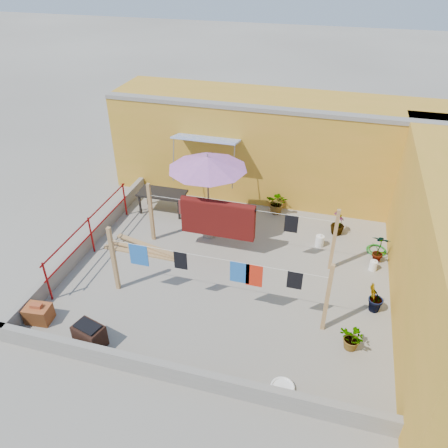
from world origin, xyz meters
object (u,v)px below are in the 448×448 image
(water_jug_b, at_px, (320,241))
(white_basin, at_px, (283,387))
(outdoor_table, at_px, (162,194))
(green_hose, at_px, (376,250))
(water_jug_a, at_px, (373,265))
(brazier, at_px, (90,335))
(plant_back_a, at_px, (278,202))
(patio_umbrella, at_px, (208,163))
(brick_stack, at_px, (39,314))

(water_jug_b, bearing_deg, white_basin, -92.80)
(outdoor_table, bearing_deg, green_hose, -3.28)
(water_jug_a, relative_size, green_hose, 0.57)
(outdoor_table, distance_m, brazier, 5.54)
(brazier, xyz_separation_m, plant_back_a, (2.90, 6.40, 0.09))
(patio_umbrella, bearing_deg, green_hose, 6.27)
(outdoor_table, bearing_deg, brick_stack, -99.76)
(white_basin, bearing_deg, patio_umbrella, 122.27)
(green_hose, bearing_deg, patio_umbrella, -173.73)
(outdoor_table, xyz_separation_m, brick_stack, (-0.89, -5.18, -0.41))
(brick_stack, height_order, water_jug_a, brick_stack)
(white_basin, height_order, plant_back_a, plant_back_a)
(outdoor_table, relative_size, white_basin, 3.14)
(plant_back_a, bearing_deg, white_basin, -79.24)
(water_jug_a, relative_size, water_jug_b, 0.84)
(white_basin, height_order, green_hose, same)
(patio_umbrella, relative_size, water_jug_a, 8.69)
(plant_back_a, bearing_deg, brazier, -114.36)
(patio_umbrella, relative_size, water_jug_b, 7.26)
(patio_umbrella, relative_size, brick_stack, 4.59)
(brick_stack, relative_size, white_basin, 1.27)
(water_jug_a, bearing_deg, white_basin, -111.73)
(water_jug_b, height_order, plant_back_a, plant_back_a)
(brazier, relative_size, white_basin, 1.53)
(brazier, distance_m, water_jug_a, 7.19)
(white_basin, relative_size, green_hose, 0.86)
(brick_stack, relative_size, plant_back_a, 0.81)
(patio_umbrella, relative_size, plant_back_a, 3.73)
(patio_umbrella, xyz_separation_m, water_jug_a, (4.60, -0.37, -2.17))
(outdoor_table, distance_m, green_hose, 6.55)
(green_hose, bearing_deg, water_jug_a, -97.07)
(water_jug_b, height_order, green_hose, water_jug_b)
(brick_stack, distance_m, white_basin, 5.61)
(brick_stack, xyz_separation_m, water_jug_a, (7.29, 3.92, -0.07))
(white_basin, bearing_deg, green_hose, 70.65)
(white_basin, relative_size, plant_back_a, 0.64)
(brazier, bearing_deg, outdoor_table, 96.17)
(water_jug_a, bearing_deg, green_hose, 82.93)
(plant_back_a, bearing_deg, green_hose, -22.90)
(water_jug_a, bearing_deg, brazier, -143.85)
(brick_stack, bearing_deg, patio_umbrella, 57.92)
(green_hose, xyz_separation_m, plant_back_a, (-3.02, 1.27, 0.33))
(brazier, bearing_deg, water_jug_b, 48.60)
(outdoor_table, distance_m, water_jug_a, 6.54)
(patio_umbrella, distance_m, outdoor_table, 2.62)
(patio_umbrella, distance_m, plant_back_a, 3.14)
(water_jug_a, height_order, water_jug_b, water_jug_b)
(water_jug_a, height_order, plant_back_a, plant_back_a)
(patio_umbrella, distance_m, green_hose, 5.26)
(patio_umbrella, height_order, white_basin, patio_umbrella)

